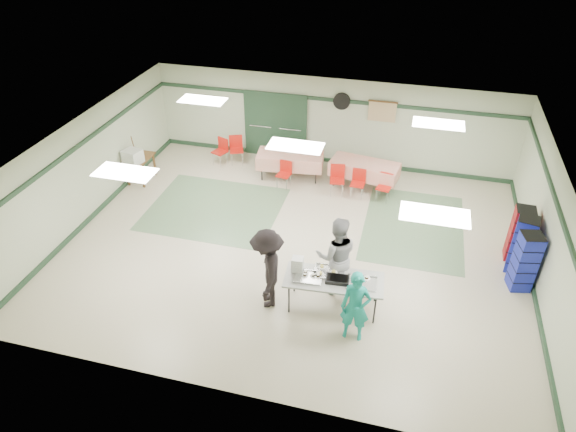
% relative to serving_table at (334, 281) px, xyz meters
% --- Properties ---
extents(floor, '(11.00, 11.00, 0.00)m').
position_rel_serving_table_xyz_m(floor, '(-1.30, 1.92, -0.72)').
color(floor, '#BEB199').
rests_on(floor, ground).
extents(ceiling, '(11.00, 11.00, 0.00)m').
position_rel_serving_table_xyz_m(ceiling, '(-1.30, 1.92, 1.98)').
color(ceiling, silver).
rests_on(ceiling, wall_back).
extents(wall_back, '(11.00, 0.00, 11.00)m').
position_rel_serving_table_xyz_m(wall_back, '(-1.30, 6.42, 0.63)').
color(wall_back, '#B4BEA2').
rests_on(wall_back, floor).
extents(wall_front, '(11.00, 0.00, 11.00)m').
position_rel_serving_table_xyz_m(wall_front, '(-1.30, -2.58, 0.63)').
color(wall_front, '#B4BEA2').
rests_on(wall_front, floor).
extents(wall_left, '(0.00, 9.00, 9.00)m').
position_rel_serving_table_xyz_m(wall_left, '(-6.80, 1.92, 0.63)').
color(wall_left, '#B4BEA2').
rests_on(wall_left, floor).
extents(wall_right, '(0.00, 9.00, 9.00)m').
position_rel_serving_table_xyz_m(wall_right, '(4.20, 1.92, 0.63)').
color(wall_right, '#B4BEA2').
rests_on(wall_right, floor).
extents(trim_back, '(11.00, 0.06, 0.10)m').
position_rel_serving_table_xyz_m(trim_back, '(-1.30, 6.39, 1.33)').
color(trim_back, '#203B27').
rests_on(trim_back, wall_back).
extents(baseboard_back, '(11.00, 0.06, 0.12)m').
position_rel_serving_table_xyz_m(baseboard_back, '(-1.30, 6.39, -0.66)').
color(baseboard_back, '#203B27').
rests_on(baseboard_back, floor).
extents(trim_left, '(0.06, 9.00, 0.10)m').
position_rel_serving_table_xyz_m(trim_left, '(-6.77, 1.92, 1.33)').
color(trim_left, '#203B27').
rests_on(trim_left, wall_back).
extents(baseboard_left, '(0.06, 9.00, 0.12)m').
position_rel_serving_table_xyz_m(baseboard_left, '(-6.77, 1.92, -0.66)').
color(baseboard_left, '#203B27').
rests_on(baseboard_left, floor).
extents(trim_right, '(0.06, 9.00, 0.10)m').
position_rel_serving_table_xyz_m(trim_right, '(4.17, 1.92, 1.33)').
color(trim_right, '#203B27').
rests_on(trim_right, wall_back).
extents(baseboard_right, '(0.06, 9.00, 0.12)m').
position_rel_serving_table_xyz_m(baseboard_right, '(4.17, 1.92, -0.66)').
color(baseboard_right, '#203B27').
rests_on(baseboard_right, floor).
extents(green_patch_a, '(3.50, 3.00, 0.01)m').
position_rel_serving_table_xyz_m(green_patch_a, '(-3.80, 2.92, -0.72)').
color(green_patch_a, slate).
rests_on(green_patch_a, floor).
extents(green_patch_b, '(2.50, 3.50, 0.01)m').
position_rel_serving_table_xyz_m(green_patch_b, '(1.50, 3.42, -0.72)').
color(green_patch_b, slate).
rests_on(green_patch_b, floor).
extents(double_door_left, '(0.90, 0.06, 2.10)m').
position_rel_serving_table_xyz_m(double_door_left, '(-3.50, 6.36, 0.33)').
color(double_door_left, '#969996').
rests_on(double_door_left, floor).
extents(double_door_right, '(0.90, 0.06, 2.10)m').
position_rel_serving_table_xyz_m(double_door_right, '(-2.55, 6.36, 0.33)').
color(double_door_right, '#969996').
rests_on(double_door_right, floor).
extents(door_frame, '(2.00, 0.03, 2.15)m').
position_rel_serving_table_xyz_m(door_frame, '(-3.03, 6.34, 0.33)').
color(door_frame, '#203B27').
rests_on(door_frame, floor).
extents(wall_fan, '(0.50, 0.10, 0.50)m').
position_rel_serving_table_xyz_m(wall_fan, '(-1.00, 6.36, 1.33)').
color(wall_fan, black).
rests_on(wall_fan, wall_back).
extents(scroll_banner, '(0.80, 0.02, 0.60)m').
position_rel_serving_table_xyz_m(scroll_banner, '(0.20, 6.36, 1.13)').
color(scroll_banner, tan).
rests_on(scroll_banner, wall_back).
extents(serving_table, '(2.07, 0.97, 0.76)m').
position_rel_serving_table_xyz_m(serving_table, '(0.00, 0.00, 0.00)').
color(serving_table, '#A0A09C').
rests_on(serving_table, floor).
extents(sheet_tray_right, '(0.63, 0.50, 0.02)m').
position_rel_serving_table_xyz_m(sheet_tray_right, '(0.56, 0.01, 0.05)').
color(sheet_tray_right, silver).
rests_on(sheet_tray_right, serving_table).
extents(sheet_tray_mid, '(0.66, 0.52, 0.02)m').
position_rel_serving_table_xyz_m(sheet_tray_mid, '(-0.13, 0.17, 0.05)').
color(sheet_tray_mid, silver).
rests_on(sheet_tray_mid, serving_table).
extents(sheet_tray_left, '(0.59, 0.46, 0.02)m').
position_rel_serving_table_xyz_m(sheet_tray_left, '(-0.51, -0.10, 0.05)').
color(sheet_tray_left, silver).
rests_on(sheet_tray_left, serving_table).
extents(baking_pan, '(0.49, 0.33, 0.08)m').
position_rel_serving_table_xyz_m(baking_pan, '(0.08, -0.04, 0.08)').
color(baking_pan, black).
rests_on(baking_pan, serving_table).
extents(foam_box_stack, '(0.25, 0.23, 0.32)m').
position_rel_serving_table_xyz_m(foam_box_stack, '(-0.78, 0.08, 0.20)').
color(foam_box_stack, white).
rests_on(foam_box_stack, serving_table).
extents(volunteer_teal, '(0.58, 0.38, 1.56)m').
position_rel_serving_table_xyz_m(volunteer_teal, '(0.54, -0.71, 0.06)').
color(volunteer_teal, teal).
rests_on(volunteer_teal, floor).
extents(volunteer_grey, '(1.04, 0.90, 1.85)m').
position_rel_serving_table_xyz_m(volunteer_grey, '(-0.06, 0.55, 0.20)').
color(volunteer_grey, gray).
rests_on(volunteer_grey, floor).
extents(volunteer_dark, '(0.97, 1.33, 1.84)m').
position_rel_serving_table_xyz_m(volunteer_dark, '(-1.35, -0.21, 0.20)').
color(volunteer_dark, black).
rests_on(volunteer_dark, floor).
extents(dining_table_a, '(2.04, 1.16, 0.77)m').
position_rel_serving_table_xyz_m(dining_table_a, '(-0.05, 5.16, -0.15)').
color(dining_table_a, red).
rests_on(dining_table_a, floor).
extents(dining_table_b, '(2.01, 1.08, 0.77)m').
position_rel_serving_table_xyz_m(dining_table_b, '(-2.25, 5.16, -0.15)').
color(dining_table_b, red).
rests_on(dining_table_b, floor).
extents(chair_a, '(0.39, 0.39, 0.82)m').
position_rel_serving_table_xyz_m(chair_a, '(-0.14, 4.59, -0.22)').
color(chair_a, red).
rests_on(chair_a, floor).
extents(chair_b, '(0.46, 0.46, 0.87)m').
position_rel_serving_table_xyz_m(chair_b, '(-0.73, 4.60, -0.19)').
color(chair_b, red).
rests_on(chair_b, floor).
extents(chair_c, '(0.44, 0.44, 0.79)m').
position_rel_serving_table_xyz_m(chair_c, '(0.60, 4.59, -0.24)').
color(chair_c, red).
rests_on(chair_c, floor).
extents(chair_d, '(0.42, 0.42, 0.79)m').
position_rel_serving_table_xyz_m(chair_d, '(-2.26, 4.59, -0.24)').
color(chair_d, red).
rests_on(chair_d, floor).
extents(chair_loose_a, '(0.53, 0.53, 0.88)m').
position_rel_serving_table_xyz_m(chair_loose_a, '(-4.11, 5.64, -0.18)').
color(chair_loose_a, red).
rests_on(chair_loose_a, floor).
extents(chair_loose_b, '(0.51, 0.51, 0.84)m').
position_rel_serving_table_xyz_m(chair_loose_b, '(-4.52, 5.44, -0.20)').
color(chair_loose_b, red).
rests_on(chair_loose_b, floor).
extents(crate_stack_blue_a, '(0.52, 0.52, 1.43)m').
position_rel_serving_table_xyz_m(crate_stack_blue_a, '(3.85, 2.25, -0.01)').
color(crate_stack_blue_a, '#19239B').
rests_on(crate_stack_blue_a, floor).
extents(crate_stack_red, '(0.44, 0.44, 1.39)m').
position_rel_serving_table_xyz_m(crate_stack_red, '(3.85, 2.71, -0.03)').
color(crate_stack_red, maroon).
rests_on(crate_stack_red, floor).
extents(crate_stack_blue_b, '(0.52, 0.52, 1.41)m').
position_rel_serving_table_xyz_m(crate_stack_blue_b, '(3.85, 1.64, -0.01)').
color(crate_stack_blue_b, '#19239B').
rests_on(crate_stack_blue_b, floor).
extents(printer_table, '(0.61, 0.93, 0.74)m').
position_rel_serving_table_xyz_m(printer_table, '(-6.45, 3.86, -0.07)').
color(printer_table, brown).
rests_on(printer_table, floor).
extents(office_printer, '(0.57, 0.53, 0.38)m').
position_rel_serving_table_xyz_m(office_printer, '(-6.45, 3.55, 0.22)').
color(office_printer, silver).
rests_on(office_printer, printer_table).
extents(broom, '(0.04, 0.23, 1.42)m').
position_rel_serving_table_xyz_m(broom, '(-6.53, 3.87, 0.02)').
color(broom, brown).
rests_on(broom, floor).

